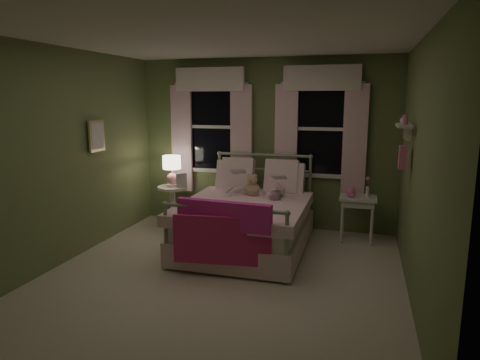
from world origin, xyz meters
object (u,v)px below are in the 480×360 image
(child_right, at_px, (275,174))
(nightstand_left, at_px, (173,201))
(table_lamp, at_px, (172,167))
(teddy_bear, at_px, (252,187))
(nightstand_right, at_px, (358,203))
(bed, at_px, (247,220))
(child_left, at_px, (236,172))

(child_right, bearing_deg, nightstand_left, -15.10)
(table_lamp, bearing_deg, teddy_bear, -13.87)
(nightstand_left, relative_size, nightstand_right, 1.02)
(bed, distance_m, child_right, 0.77)
(bed, height_order, child_left, child_left)
(child_left, relative_size, table_lamp, 1.73)
(child_right, relative_size, teddy_bear, 2.41)
(bed, xyz_separation_m, child_right, (0.28, 0.42, 0.58))
(bed, bearing_deg, nightstand_right, 26.04)
(child_left, xyz_separation_m, teddy_bear, (0.28, -0.16, -0.17))
(child_left, bearing_deg, teddy_bear, 158.03)
(teddy_bear, height_order, nightstand_right, teddy_bear)
(bed, relative_size, child_right, 2.59)
(child_right, relative_size, nightstand_left, 1.21)
(bed, relative_size, nightstand_right, 3.18)
(nightstand_left, relative_size, table_lamp, 1.43)
(child_left, relative_size, nightstand_right, 1.23)
(child_left, height_order, teddy_bear, child_left)
(bed, height_order, table_lamp, bed)
(nightstand_left, distance_m, nightstand_right, 2.79)
(teddy_bear, bearing_deg, child_left, 150.50)
(child_left, distance_m, teddy_bear, 0.36)
(bed, height_order, teddy_bear, bed)
(nightstand_right, bearing_deg, bed, -153.96)
(bed, distance_m, nightstand_left, 1.49)
(child_left, height_order, table_lamp, child_left)
(teddy_bear, height_order, nightstand_left, teddy_bear)
(teddy_bear, bearing_deg, nightstand_right, 16.83)
(child_left, distance_m, nightstand_left, 1.23)
(child_left, bearing_deg, bed, 131.12)
(child_left, relative_size, nightstand_left, 1.21)
(table_lamp, bearing_deg, child_left, -9.36)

